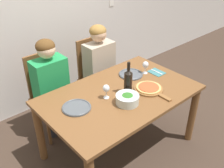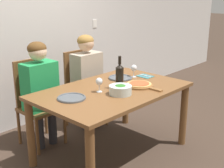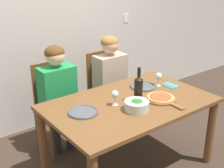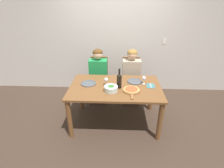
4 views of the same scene
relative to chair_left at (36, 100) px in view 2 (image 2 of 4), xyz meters
The scene contains 15 objects.
ground_plane 1.07m from the chair_left, 65.73° to the right, with size 40.00×40.00×0.00m, color #3D2D23.
back_wall 1.07m from the chair_left, 55.81° to the left, with size 10.00×0.06×2.70m.
dining_table 0.95m from the chair_left, 65.73° to the right, with size 1.60×1.01×0.76m.
chair_left is the anchor object (origin of this frame).
chair_right 0.71m from the chair_left, ahead, with size 0.42×0.42×1.00m.
person_woman 0.24m from the chair_left, 90.00° to the right, with size 0.47×0.51×1.22m.
person_man 0.75m from the chair_left, ahead, with size 0.47×0.51×1.22m.
wine_bottle 1.07m from the chair_left, 63.19° to the right, with size 0.08×0.08×0.35m.
broccoli_bowl 1.11m from the chair_left, 72.74° to the right, with size 0.23×0.23×0.10m.
dinner_plate_left 0.82m from the chair_left, 97.41° to the right, with size 0.28×0.28×0.02m.
dinner_plate_right 1.02m from the chair_left, 41.25° to the right, with size 0.28×0.28×0.02m.
pizza_on_board 1.23m from the chair_left, 56.76° to the right, with size 0.30×0.44×0.04m.
wine_glass_left 0.92m from the chair_left, 74.83° to the right, with size 0.07×0.07×0.15m.
wine_glass_right 1.20m from the chair_left, 39.25° to the right, with size 0.07×0.07×0.15m.
fork_on_napkin 1.32m from the chair_left, 38.71° to the right, with size 0.14×0.18×0.01m.
Camera 2 is at (-2.27, -2.12, 1.78)m, focal length 50.00 mm.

